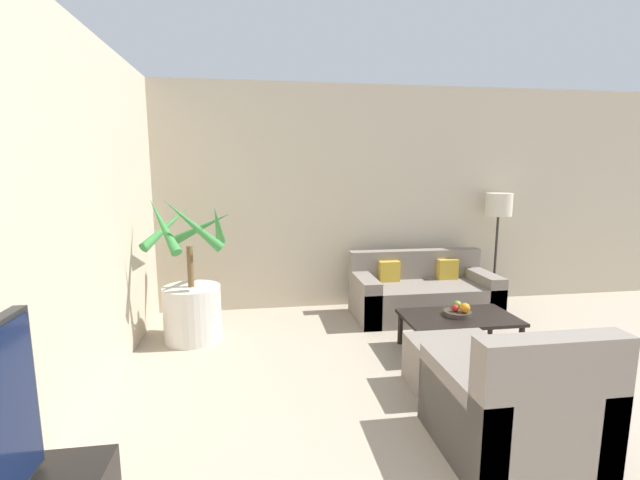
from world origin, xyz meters
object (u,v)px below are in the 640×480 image
object	(u,v)px
sofa_loveseat	(422,294)
armchair	(513,409)
ottoman	(455,366)
apple_green	(457,305)
floor_lamp	(499,211)
fruit_bowl	(457,313)
apple_red	(455,308)
coffee_table	(459,320)
potted_palm	(192,299)
orange_fruit	(465,308)

from	to	relation	value
sofa_loveseat	armchair	world-z (taller)	armchair
armchair	ottoman	xyz separation A→B (m)	(0.00, 0.76, -0.09)
apple_green	armchair	distance (m)	1.57
apple_green	ottoman	bearing A→B (deg)	-116.83
armchair	ottoman	size ratio (longest dim) A/B	1.28
floor_lamp	armchair	distance (m)	3.23
fruit_bowl	apple_red	world-z (taller)	apple_red
coffee_table	armchair	distance (m)	1.48
floor_lamp	armchair	bearing A→B (deg)	-118.44
potted_palm	fruit_bowl	bearing A→B (deg)	-14.82
sofa_loveseat	armchair	bearing A→B (deg)	-99.64
floor_lamp	orange_fruit	xyz separation A→B (m)	(-1.08, -1.33, -0.75)
floor_lamp	ottoman	xyz separation A→B (m)	(-1.47, -1.96, -0.99)
potted_palm	armchair	bearing A→B (deg)	-44.56
apple_red	armchair	size ratio (longest dim) A/B	0.08
armchair	orange_fruit	bearing A→B (deg)	74.07
fruit_bowl	apple_green	world-z (taller)	apple_green
apple_red	apple_green	bearing A→B (deg)	53.01
coffee_table	apple_green	xyz separation A→B (m)	(0.02, 0.09, 0.12)
sofa_loveseat	apple_green	world-z (taller)	sofa_loveseat
sofa_loveseat	ottoman	xyz separation A→B (m)	(-0.41, -1.69, -0.06)
sofa_loveseat	orange_fruit	size ratio (longest dim) A/B	17.73
sofa_loveseat	fruit_bowl	distance (m)	1.01
floor_lamp	apple_red	world-z (taller)	floor_lamp
coffee_table	apple_red	xyz separation A→B (m)	(-0.04, 0.00, 0.12)
apple_red	orange_fruit	world-z (taller)	orange_fruit
sofa_loveseat	apple_red	xyz separation A→B (m)	(-0.09, -1.01, 0.17)
sofa_loveseat	apple_red	world-z (taller)	sofa_loveseat
orange_fruit	apple_red	bearing A→B (deg)	150.87
coffee_table	fruit_bowl	size ratio (longest dim) A/B	4.11
apple_red	orange_fruit	xyz separation A→B (m)	(0.08, -0.04, 0.01)
potted_palm	floor_lamp	distance (m)	3.75
apple_red	armchair	world-z (taller)	armchair
floor_lamp	coffee_table	world-z (taller)	floor_lamp
fruit_bowl	ottoman	world-z (taller)	fruit_bowl
potted_palm	ottoman	bearing A→B (deg)	-32.07
potted_palm	apple_red	distance (m)	2.55
orange_fruit	ottoman	xyz separation A→B (m)	(-0.39, -0.63, -0.24)
fruit_bowl	armchair	world-z (taller)	armchair
sofa_loveseat	apple_red	size ratio (longest dim) A/B	24.63
coffee_table	fruit_bowl	world-z (taller)	fruit_bowl
sofa_loveseat	floor_lamp	bearing A→B (deg)	14.58
armchair	apple_red	bearing A→B (deg)	77.34
apple_green	armchair	size ratio (longest dim) A/B	0.09
apple_green	orange_fruit	bearing A→B (deg)	-84.90
floor_lamp	armchair	size ratio (longest dim) A/B	1.66
armchair	ottoman	bearing A→B (deg)	89.71
potted_palm	sofa_loveseat	distance (m)	2.58
fruit_bowl	sofa_loveseat	bearing A→B (deg)	86.33
apple_red	coffee_table	bearing A→B (deg)	-5.11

